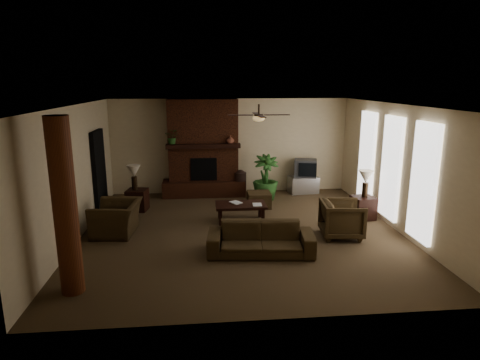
{
  "coord_description": "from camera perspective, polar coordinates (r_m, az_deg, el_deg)",
  "views": [
    {
      "loc": [
        -0.86,
        -8.59,
        3.27
      ],
      "look_at": [
        0.0,
        0.4,
        1.1
      ],
      "focal_mm": 30.65,
      "sensor_mm": 36.0,
      "label": 1
    }
  ],
  "objects": [
    {
      "name": "floor_vase",
      "position": [
        12.0,
        0.06,
        -0.17
      ],
      "size": [
        0.34,
        0.34,
        0.77
      ],
      "color": "#2F1E1A",
      "rests_on": "ground"
    },
    {
      "name": "fireplace",
      "position": [
        12.0,
        -5.11,
        3.3
      ],
      "size": [
        2.4,
        0.7,
        2.8
      ],
      "color": "#502615",
      "rests_on": "ground"
    },
    {
      "name": "armchair_left",
      "position": [
        9.4,
        -16.83,
        -4.39
      ],
      "size": [
        0.8,
        1.15,
        0.95
      ],
      "primitive_type": "imported",
      "rotation": [
        0.0,
        0.0,
        -1.66
      ],
      "color": "#3E2F1A",
      "rests_on": "ground"
    },
    {
      "name": "sofa",
      "position": [
        8.01,
        2.91,
        -7.51
      ],
      "size": [
        2.1,
        0.8,
        0.8
      ],
      "primitive_type": "imported",
      "rotation": [
        0.0,
        0.0,
        -0.1
      ],
      "color": "#3E2F1A",
      "rests_on": "ground"
    },
    {
      "name": "mantel_vase",
      "position": [
        11.69,
        -1.36,
        5.63
      ],
      "size": [
        0.23,
        0.23,
        0.22
      ],
      "primitive_type": "imported",
      "rotation": [
        0.0,
        0.0,
        0.03
      ],
      "color": "brown",
      "rests_on": "fireplace"
    },
    {
      "name": "side_table_right",
      "position": [
        10.47,
        16.74,
        -3.71
      ],
      "size": [
        0.56,
        0.56,
        0.55
      ],
      "primitive_type": "cube",
      "rotation": [
        0.0,
        0.0,
        0.13
      ],
      "color": "black",
      "rests_on": "ground"
    },
    {
      "name": "floor_plant",
      "position": [
        11.66,
        3.56,
        -0.98
      ],
      "size": [
        0.84,
        1.34,
        0.71
      ],
      "primitive_type": "imported",
      "rotation": [
        0.0,
        0.0,
        0.1
      ],
      "color": "#2A5522",
      "rests_on": "ground"
    },
    {
      "name": "book_a",
      "position": [
        9.76,
        -1.1,
        -2.53
      ],
      "size": [
        0.2,
        0.14,
        0.29
      ],
      "primitive_type": "imported",
      "rotation": [
        0.0,
        0.0,
        0.55
      ],
      "color": "#999999",
      "rests_on": "coffee_table"
    },
    {
      "name": "book_b",
      "position": [
        9.65,
        1.78,
        -2.71
      ],
      "size": [
        0.21,
        0.03,
        0.29
      ],
      "primitive_type": "imported",
      "rotation": [
        0.0,
        0.0,
        -0.06
      ],
      "color": "#999999",
      "rests_on": "coffee_table"
    },
    {
      "name": "lamp_right",
      "position": [
        10.31,
        17.11,
        0.19
      ],
      "size": [
        0.42,
        0.42,
        0.65
      ],
      "color": "black",
      "rests_on": "side_table_right"
    },
    {
      "name": "mantel_plant",
      "position": [
        11.73,
        -9.38,
        5.75
      ],
      "size": [
        0.45,
        0.48,
        0.33
      ],
      "primitive_type": "imported",
      "rotation": [
        0.0,
        0.0,
        -0.19
      ],
      "color": "#2A5522",
      "rests_on": "fireplace"
    },
    {
      "name": "windows",
      "position": [
        9.98,
        20.25,
        1.57
      ],
      "size": [
        0.08,
        3.65,
        2.35
      ],
      "color": "white",
      "rests_on": "ground"
    },
    {
      "name": "ceiling_fan",
      "position": [
        9.01,
        2.62,
        8.78
      ],
      "size": [
        1.35,
        1.35,
        0.37
      ],
      "color": "black",
      "rests_on": "ceiling"
    },
    {
      "name": "doorway",
      "position": [
        10.93,
        -18.99,
        1.05
      ],
      "size": [
        0.1,
        1.0,
        2.1
      ],
      "primitive_type": "cube",
      "color": "black",
      "rests_on": "ground"
    },
    {
      "name": "lamp_left",
      "position": [
        10.84,
        -14.55,
        0.99
      ],
      "size": [
        0.39,
        0.39,
        0.65
      ],
      "color": "black",
      "rests_on": "side_table_left"
    },
    {
      "name": "room_shell",
      "position": [
        8.84,
        0.25,
        1.29
      ],
      "size": [
        7.0,
        7.0,
        7.0
      ],
      "color": "brown",
      "rests_on": "ground"
    },
    {
      "name": "armchair_right",
      "position": [
        9.09,
        14.02,
        -5.08
      ],
      "size": [
        0.87,
        0.92,
        0.87
      ],
      "primitive_type": "imported",
      "rotation": [
        0.0,
        0.0,
        1.47
      ],
      "color": "#3E2F1A",
      "rests_on": "ground"
    },
    {
      "name": "side_table_left",
      "position": [
        11.01,
        -14.1,
        -2.7
      ],
      "size": [
        0.57,
        0.57,
        0.55
      ],
      "primitive_type": "cube",
      "rotation": [
        0.0,
        0.0,
        -0.15
      ],
      "color": "black",
      "rests_on": "ground"
    },
    {
      "name": "log_column",
      "position": [
        6.8,
        -23.17,
        -3.58
      ],
      "size": [
        0.36,
        0.36,
        2.8
      ],
      "primitive_type": "cylinder",
      "color": "brown",
      "rests_on": "ground"
    },
    {
      "name": "coffee_table",
      "position": [
        9.81,
        0.11,
        -3.66
      ],
      "size": [
        1.2,
        0.7,
        0.43
      ],
      "color": "black",
      "rests_on": "ground"
    },
    {
      "name": "tv_stand",
      "position": [
        12.5,
        8.78,
        -0.64
      ],
      "size": [
        0.9,
        0.59,
        0.5
      ],
      "primitive_type": "cube",
      "rotation": [
        0.0,
        0.0,
        0.11
      ],
      "color": "#B6B6B8",
      "rests_on": "ground"
    },
    {
      "name": "tv",
      "position": [
        12.39,
        9.09,
        1.65
      ],
      "size": [
        0.75,
        0.67,
        0.52
      ],
      "color": "#38393B",
      "rests_on": "tv_stand"
    },
    {
      "name": "ottoman",
      "position": [
        10.98,
        2.66,
        -2.74
      ],
      "size": [
        0.61,
        0.61,
        0.4
      ],
      "primitive_type": "cube",
      "rotation": [
        0.0,
        0.0,
        -0.01
      ],
      "color": "#3E2F1A",
      "rests_on": "ground"
    }
  ]
}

